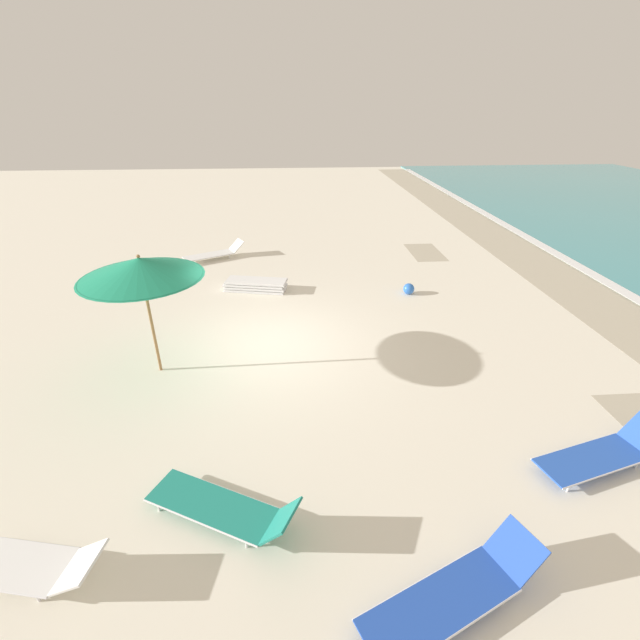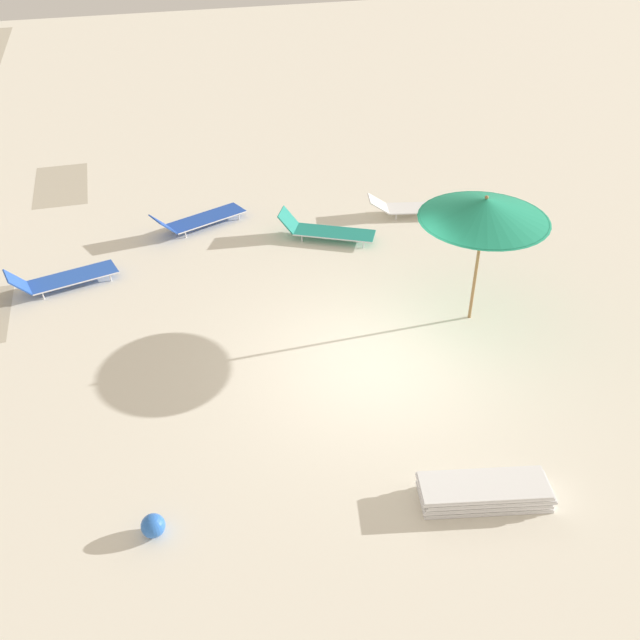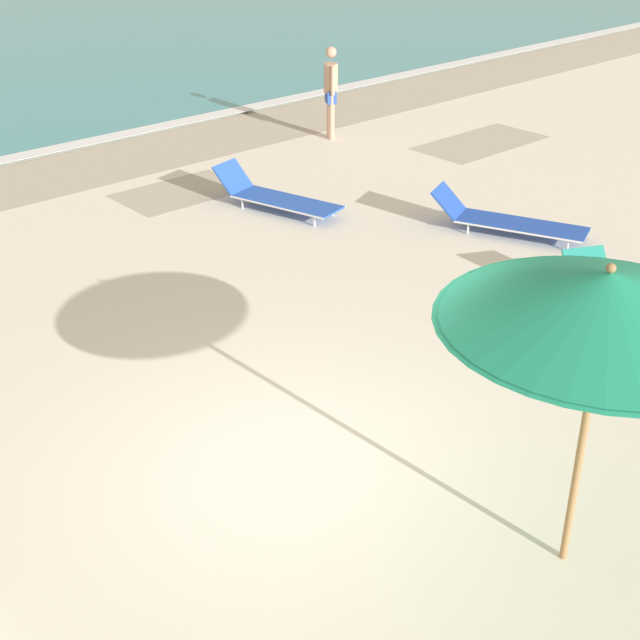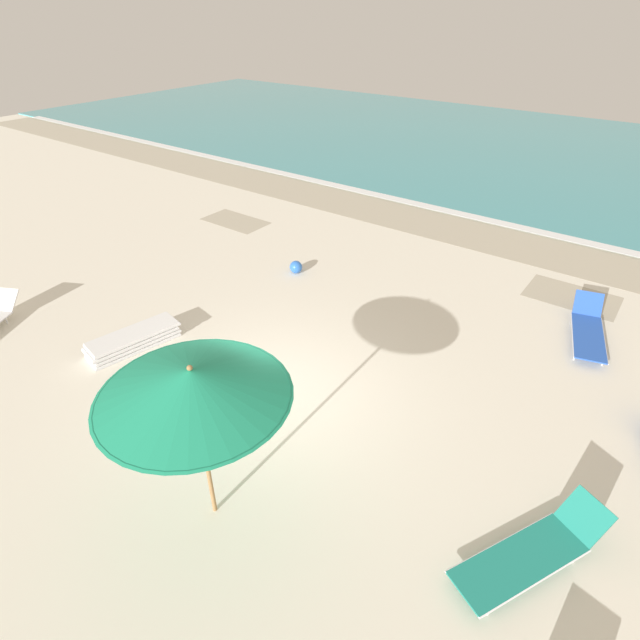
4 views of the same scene
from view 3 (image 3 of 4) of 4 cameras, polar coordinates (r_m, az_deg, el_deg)
The scene contains 6 objects.
ground_plane at distance 8.28m, azimuth -1.38°, elevation -10.24°, with size 60.00×60.00×0.16m.
beach_umbrella at distance 6.38m, azimuth 17.82°, elevation 1.25°, with size 2.35×2.35×2.58m.
sun_lounger_under_umbrella at distance 14.17m, azimuth -2.88°, elevation 7.91°, with size 1.13×2.23×0.59m.
sun_lounger_beside_umbrella at distance 11.12m, azimuth 18.80°, elevation 0.57°, with size 1.53×2.23×0.61m.
sun_lounger_near_water_left at distance 13.49m, azimuth 11.87°, elevation 6.27°, with size 1.45×2.34×0.57m.
beachgoer_wading_adult at distance 17.75m, azimuth 0.70°, elevation 14.68°, with size 0.31×0.40×1.76m.
Camera 3 is at (-4.19, -5.00, 5.02)m, focal length 50.00 mm.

